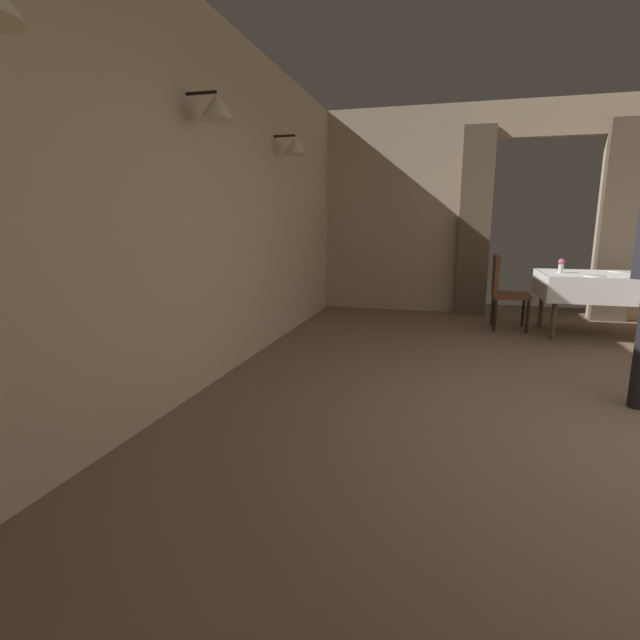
{
  "coord_description": "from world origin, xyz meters",
  "views": [
    {
      "loc": [
        -1.23,
        -3.34,
        1.34
      ],
      "look_at": [
        -2.28,
        0.53,
        0.53
      ],
      "focal_mm": 26.92,
      "sensor_mm": 36.0,
      "label": 1
    }
  ],
  "objects_px": {
    "dining_table_mid": "(605,282)",
    "flower_vase_mid": "(561,265)",
    "plate_mid_b": "(619,271)",
    "chair_mid_left": "(504,289)",
    "plate_mid_d": "(595,276)"
  },
  "relations": [
    {
      "from": "dining_table_mid",
      "to": "chair_mid_left",
      "type": "xyz_separation_m",
      "value": [
        -1.1,
        0.11,
        -0.14
      ]
    },
    {
      "from": "dining_table_mid",
      "to": "flower_vase_mid",
      "type": "relative_size",
      "value": 8.42
    },
    {
      "from": "dining_table_mid",
      "to": "chair_mid_left",
      "type": "distance_m",
      "value": 1.11
    },
    {
      "from": "chair_mid_left",
      "to": "plate_mid_b",
      "type": "height_order",
      "value": "chair_mid_left"
    },
    {
      "from": "dining_table_mid",
      "to": "flower_vase_mid",
      "type": "distance_m",
      "value": 0.53
    },
    {
      "from": "plate_mid_b",
      "to": "flower_vase_mid",
      "type": "bearing_deg",
      "value": -155.23
    },
    {
      "from": "chair_mid_left",
      "to": "plate_mid_b",
      "type": "xyz_separation_m",
      "value": [
        1.32,
        0.18,
        0.24
      ]
    },
    {
      "from": "dining_table_mid",
      "to": "plate_mid_d",
      "type": "height_order",
      "value": "plate_mid_d"
    },
    {
      "from": "flower_vase_mid",
      "to": "plate_mid_d",
      "type": "relative_size",
      "value": 0.77
    },
    {
      "from": "dining_table_mid",
      "to": "plate_mid_b",
      "type": "xyz_separation_m",
      "value": [
        0.22,
        0.29,
        0.1
      ]
    },
    {
      "from": "chair_mid_left",
      "to": "flower_vase_mid",
      "type": "height_order",
      "value": "chair_mid_left"
    },
    {
      "from": "flower_vase_mid",
      "to": "plate_mid_d",
      "type": "distance_m",
      "value": 0.44
    },
    {
      "from": "chair_mid_left",
      "to": "plate_mid_d",
      "type": "distance_m",
      "value": 1.04
    },
    {
      "from": "chair_mid_left",
      "to": "plate_mid_d",
      "type": "bearing_deg",
      "value": -27.47
    },
    {
      "from": "plate_mid_b",
      "to": "plate_mid_d",
      "type": "relative_size",
      "value": 1.08
    }
  ]
}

